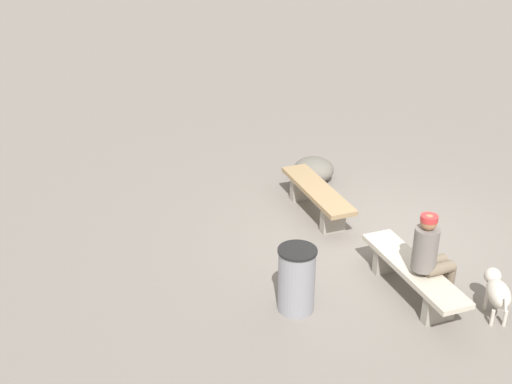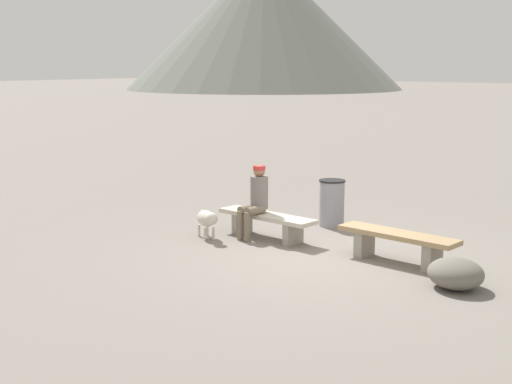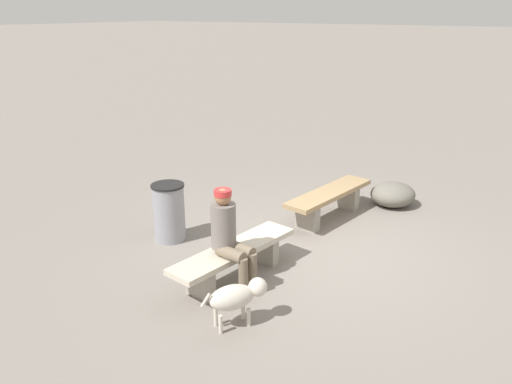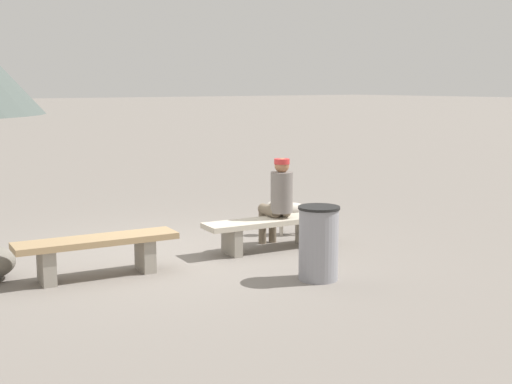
{
  "view_description": "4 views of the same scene",
  "coord_description": "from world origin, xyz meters",
  "px_view_note": "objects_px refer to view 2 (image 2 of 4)",
  "views": [
    {
      "loc": [
        6.37,
        -5.41,
        4.76
      ],
      "look_at": [
        -1.27,
        -1.44,
        0.59
      ],
      "focal_mm": 44.17,
      "sensor_mm": 36.0,
      "label": 1
    },
    {
      "loc": [
        -5.45,
        9.17,
        2.95
      ],
      "look_at": [
        1.3,
        -0.21,
        0.85
      ],
      "focal_mm": 49.61,
      "sensor_mm": 36.0,
      "label": 2
    },
    {
      "loc": [
        5.94,
        2.93,
        3.24
      ],
      "look_at": [
        -0.65,
        -1.46,
        0.4
      ],
      "focal_mm": 35.99,
      "sensor_mm": 36.0,
      "label": 3
    },
    {
      "loc": [
        -4.27,
        -7.84,
        2.24
      ],
      "look_at": [
        1.44,
        0.05,
        0.72
      ],
      "focal_mm": 48.35,
      "sensor_mm": 36.0,
      "label": 4
    }
  ],
  "objects_px": {
    "bench_right": "(267,221)",
    "seated_person": "(256,197)",
    "bench_left": "(397,241)",
    "trash_bin": "(332,203)",
    "dog": "(207,219)",
    "boulder": "(456,273)"
  },
  "relations": [
    {
      "from": "trash_bin",
      "to": "bench_right",
      "type": "bearing_deg",
      "value": 74.04
    },
    {
      "from": "bench_left",
      "to": "seated_person",
      "type": "bearing_deg",
      "value": 6.23
    },
    {
      "from": "trash_bin",
      "to": "bench_left",
      "type": "bearing_deg",
      "value": 141.9
    },
    {
      "from": "bench_left",
      "to": "dog",
      "type": "xyz_separation_m",
      "value": [
        3.26,
        0.51,
        0.01
      ]
    },
    {
      "from": "bench_right",
      "to": "seated_person",
      "type": "relative_size",
      "value": 1.54
    },
    {
      "from": "bench_right",
      "to": "seated_person",
      "type": "bearing_deg",
      "value": 26.15
    },
    {
      "from": "trash_bin",
      "to": "boulder",
      "type": "xyz_separation_m",
      "value": [
        -3.18,
        2.26,
        -0.23
      ]
    },
    {
      "from": "trash_bin",
      "to": "boulder",
      "type": "bearing_deg",
      "value": 144.59
    },
    {
      "from": "seated_person",
      "to": "boulder",
      "type": "relative_size",
      "value": 1.61
    },
    {
      "from": "bench_left",
      "to": "seated_person",
      "type": "distance_m",
      "value": 2.67
    },
    {
      "from": "bench_left",
      "to": "trash_bin",
      "type": "xyz_separation_m",
      "value": [
        2.03,
        -1.59,
        0.09
      ]
    },
    {
      "from": "bench_left",
      "to": "trash_bin",
      "type": "bearing_deg",
      "value": -30.86
    },
    {
      "from": "bench_right",
      "to": "trash_bin",
      "type": "bearing_deg",
      "value": -98.72
    },
    {
      "from": "bench_right",
      "to": "boulder",
      "type": "bearing_deg",
      "value": 175.07
    },
    {
      "from": "bench_left",
      "to": "bench_right",
      "type": "bearing_deg",
      "value": 4.66
    },
    {
      "from": "seated_person",
      "to": "dog",
      "type": "distance_m",
      "value": 0.91
    },
    {
      "from": "bench_left",
      "to": "trash_bin",
      "type": "relative_size",
      "value": 2.25
    },
    {
      "from": "seated_person",
      "to": "bench_right",
      "type": "bearing_deg",
      "value": -154.31
    },
    {
      "from": "bench_left",
      "to": "dog",
      "type": "height_order",
      "value": "dog"
    },
    {
      "from": "bench_right",
      "to": "seated_person",
      "type": "xyz_separation_m",
      "value": [
        0.19,
        0.06,
        0.39
      ]
    },
    {
      "from": "bench_left",
      "to": "seated_person",
      "type": "height_order",
      "value": "seated_person"
    },
    {
      "from": "bench_right",
      "to": "dog",
      "type": "bearing_deg",
      "value": 44.79
    }
  ]
}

